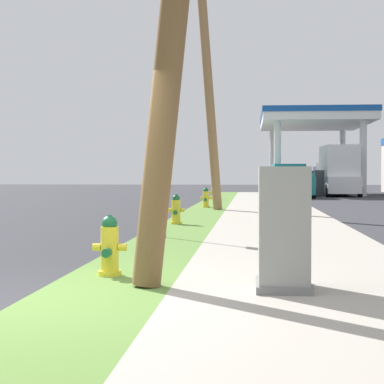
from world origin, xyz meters
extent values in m
plane|color=#333338|center=(0.00, 0.00, 0.00)|extent=(160.00, 160.00, 0.00)
cube|color=#5B8438|center=(0.70, 0.00, 0.06)|extent=(1.40, 80.00, 0.12)
cube|color=#A8A093|center=(3.00, 0.00, 0.06)|extent=(3.20, 80.00, 0.12)
cylinder|color=yellow|center=(0.54, 1.49, 0.15)|extent=(0.29, 0.29, 0.06)
cylinder|color=yellow|center=(0.54, 1.49, 0.42)|extent=(0.22, 0.22, 0.60)
sphere|color=#196038|center=(0.54, 1.49, 0.76)|extent=(0.19, 0.19, 0.19)
cylinder|color=#196038|center=(0.54, 1.49, 0.84)|extent=(0.06, 0.06, 0.05)
cylinder|color=yellow|center=(0.38, 1.49, 0.47)|extent=(0.10, 0.09, 0.09)
cylinder|color=yellow|center=(0.70, 1.49, 0.47)|extent=(0.10, 0.09, 0.09)
cylinder|color=#196038|center=(0.54, 1.32, 0.42)|extent=(0.11, 0.12, 0.11)
cylinder|color=yellow|center=(0.41, 10.05, 0.15)|extent=(0.29, 0.29, 0.06)
cylinder|color=yellow|center=(0.41, 10.05, 0.42)|extent=(0.22, 0.22, 0.60)
sphere|color=#196038|center=(0.41, 10.05, 0.76)|extent=(0.19, 0.19, 0.19)
cylinder|color=#196038|center=(0.41, 10.05, 0.84)|extent=(0.06, 0.06, 0.05)
cylinder|color=yellow|center=(0.25, 10.05, 0.47)|extent=(0.10, 0.09, 0.09)
cylinder|color=yellow|center=(0.57, 10.05, 0.47)|extent=(0.10, 0.09, 0.09)
cylinder|color=#196038|center=(0.41, 9.88, 0.42)|extent=(0.11, 0.12, 0.11)
cylinder|color=yellow|center=(0.59, 18.52, 0.15)|extent=(0.29, 0.29, 0.06)
cylinder|color=yellow|center=(0.59, 18.52, 0.42)|extent=(0.22, 0.22, 0.60)
sphere|color=#196038|center=(0.59, 18.52, 0.76)|extent=(0.19, 0.19, 0.19)
cylinder|color=#196038|center=(0.59, 18.52, 0.84)|extent=(0.06, 0.06, 0.05)
cylinder|color=yellow|center=(0.43, 18.52, 0.47)|extent=(0.10, 0.09, 0.09)
cylinder|color=yellow|center=(0.75, 18.52, 0.47)|extent=(0.10, 0.09, 0.09)
cylinder|color=#196038|center=(0.59, 18.35, 0.42)|extent=(0.11, 0.12, 0.11)
cylinder|color=yellow|center=(0.44, 26.47, 0.15)|extent=(0.29, 0.29, 0.06)
cylinder|color=yellow|center=(0.44, 26.47, 0.42)|extent=(0.22, 0.22, 0.60)
sphere|color=#196038|center=(0.44, 26.47, 0.76)|extent=(0.19, 0.19, 0.19)
cylinder|color=#196038|center=(0.44, 26.47, 0.84)|extent=(0.06, 0.06, 0.05)
cylinder|color=yellow|center=(0.28, 26.47, 0.47)|extent=(0.10, 0.09, 0.09)
cylinder|color=yellow|center=(0.60, 26.47, 0.47)|extent=(0.10, 0.09, 0.09)
cylinder|color=#196038|center=(0.44, 26.30, 0.42)|extent=(0.11, 0.12, 0.11)
cylinder|color=#937047|center=(0.81, 16.85, 4.17)|extent=(1.00, 0.54, 8.09)
cube|color=slate|center=(2.62, 0.69, 0.16)|extent=(0.59, 0.83, 0.08)
cube|color=gray|center=(2.62, 0.69, 0.78)|extent=(0.53, 0.77, 1.33)
cylinder|color=gray|center=(0.59, 6.47, 1.17)|extent=(0.05, 0.05, 2.10)
cube|color=white|center=(0.59, 6.47, 2.02)|extent=(0.04, 0.36, 0.44)
cylinder|color=silver|center=(3.91, 35.42, 2.33)|extent=(0.44, 0.44, 4.67)
cylinder|color=silver|center=(9.13, 35.42, 2.33)|extent=(0.44, 0.44, 4.67)
cylinder|color=silver|center=(3.91, 44.68, 2.33)|extent=(0.44, 0.44, 4.67)
cylinder|color=silver|center=(9.13, 44.68, 2.33)|extent=(0.44, 0.44, 4.67)
cube|color=white|center=(6.52, 40.05, 4.92)|extent=(7.02, 11.06, 0.50)
cube|color=#144C9E|center=(6.52, 40.05, 5.35)|extent=(7.12, 11.16, 0.36)
cube|color=#47474C|center=(6.52, 35.42, 0.80)|extent=(0.70, 1.10, 1.60)
cube|color=#47474C|center=(6.52, 44.68, 0.80)|extent=(0.70, 1.10, 1.60)
cube|color=tan|center=(5.05, 43.55, 0.59)|extent=(1.99, 4.56, 0.85)
cube|color=tan|center=(5.06, 43.33, 1.29)|extent=(1.68, 2.08, 0.56)
cylinder|color=black|center=(4.13, 45.22, 0.30)|extent=(0.24, 0.61, 0.60)
cylinder|color=black|center=(5.85, 45.28, 0.30)|extent=(0.24, 0.61, 0.60)
cylinder|color=black|center=(4.26, 41.82, 0.30)|extent=(0.24, 0.61, 0.60)
cylinder|color=black|center=(5.98, 41.89, 0.30)|extent=(0.24, 0.61, 0.60)
cube|color=black|center=(6.24, 40.05, 0.59)|extent=(1.96, 4.55, 0.85)
cube|color=black|center=(6.23, 39.83, 1.29)|extent=(1.66, 2.07, 0.56)
cylinder|color=black|center=(5.43, 41.78, 0.30)|extent=(0.24, 0.61, 0.60)
cylinder|color=black|center=(7.15, 41.72, 0.30)|extent=(0.24, 0.61, 0.60)
cylinder|color=black|center=(5.32, 38.38, 0.30)|extent=(0.24, 0.61, 0.60)
cylinder|color=black|center=(7.04, 38.33, 0.30)|extent=(0.24, 0.61, 0.60)
cube|color=navy|center=(8.26, 46.55, 0.71)|extent=(2.22, 5.48, 1.00)
cube|color=navy|center=(8.22, 47.52, 1.59)|extent=(1.92, 2.13, 0.76)
cube|color=navy|center=(8.31, 45.36, 1.33)|extent=(2.00, 2.99, 0.24)
cylinder|color=black|center=(7.23, 48.66, 0.38)|extent=(0.25, 0.77, 0.76)
cylinder|color=black|center=(9.12, 48.73, 0.38)|extent=(0.25, 0.77, 0.76)
cylinder|color=black|center=(7.40, 44.36, 0.38)|extent=(0.25, 0.77, 0.76)
cylinder|color=black|center=(9.30, 44.44, 0.38)|extent=(0.25, 0.77, 0.76)
cube|color=white|center=(7.67, 36.33, 0.71)|extent=(2.16, 6.45, 1.00)
cube|color=white|center=(7.69, 35.56, 2.16)|extent=(2.06, 4.02, 1.90)
cube|color=white|center=(7.62, 38.38, 1.66)|extent=(1.89, 2.09, 0.90)
cylinder|color=black|center=(6.65, 38.96, 0.38)|extent=(0.24, 0.77, 0.76)
cylinder|color=black|center=(8.55, 39.00, 0.38)|extent=(0.24, 0.77, 0.76)
cylinder|color=black|center=(6.79, 33.66, 0.38)|extent=(0.24, 0.77, 0.76)
cylinder|color=black|center=(8.69, 33.71, 0.38)|extent=(0.24, 0.77, 0.76)
cube|color=#197075|center=(4.58, 33.15, 0.71)|extent=(2.49, 5.56, 1.00)
cube|color=#197075|center=(4.49, 34.12, 1.59)|extent=(2.02, 2.21, 0.76)
cube|color=#197075|center=(4.69, 31.96, 1.33)|extent=(2.14, 3.08, 0.24)
cylinder|color=black|center=(3.44, 35.20, 0.38)|extent=(0.29, 0.78, 0.76)
cylinder|color=black|center=(5.33, 35.38, 0.38)|extent=(0.29, 0.78, 0.76)
cylinder|color=black|center=(3.83, 30.92, 0.38)|extent=(0.29, 0.78, 0.76)
cylinder|color=black|center=(5.72, 31.09, 0.38)|extent=(0.29, 0.78, 0.76)
camera|label=1|loc=(2.27, -6.65, 1.37)|focal=63.11mm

